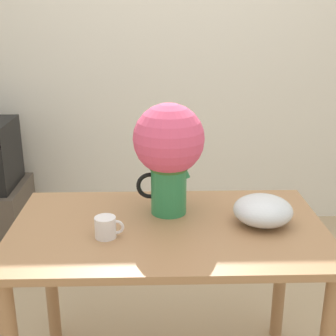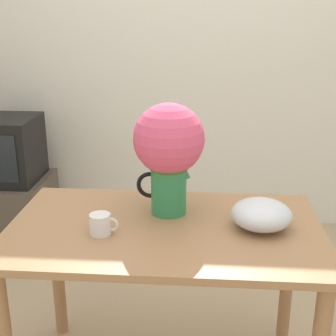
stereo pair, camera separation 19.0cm
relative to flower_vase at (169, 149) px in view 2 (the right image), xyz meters
name	(u,v)px [view 2 (the right image)]	position (x,y,z in m)	size (l,w,h in m)	color
wall_back	(202,51)	(0.11, 1.62, 0.25)	(8.00, 0.05, 2.60)	silver
table	(165,253)	(-0.01, -0.13, -0.40)	(1.24, 0.74, 0.77)	#A3754C
flower_vase	(169,149)	(0.00, 0.00, 0.00)	(0.29, 0.29, 0.46)	#2D844C
coffee_mug	(101,224)	(-0.24, -0.22, -0.24)	(0.11, 0.08, 0.08)	white
white_bowl	(261,214)	(0.37, -0.12, -0.22)	(0.23, 0.23, 0.11)	silver
tv_stand	(11,209)	(-1.22, 1.17, -0.82)	(0.55, 0.54, 0.45)	#4C4238
tv_set	(3,149)	(-1.22, 1.17, -0.38)	(0.46, 0.45, 0.44)	black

